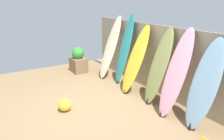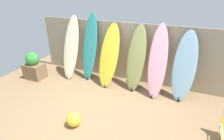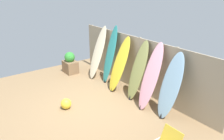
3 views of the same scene
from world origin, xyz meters
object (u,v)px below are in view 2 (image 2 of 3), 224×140
at_px(surfboard_teal_1, 90,48).
at_px(surfboard_yellow_2, 109,56).
at_px(surfboard_olive_3, 136,59).
at_px(surfboard_skyblue_5, 184,67).
at_px(beach_ball, 74,120).
at_px(planter_box, 34,67).
at_px(surfboard_cream_0, 71,48).
at_px(surfboard_pink_4, 158,62).

bearing_deg(surfboard_teal_1, surfboard_yellow_2, -11.37).
relative_size(surfboard_olive_3, surfboard_skyblue_5, 1.03).
relative_size(surfboard_yellow_2, surfboard_olive_3, 0.99).
bearing_deg(beach_ball, surfboard_skyblue_5, 46.23).
bearing_deg(surfboard_skyblue_5, planter_box, -171.00).
bearing_deg(beach_ball, surfboard_teal_1, 110.25).
xyz_separation_m(surfboard_olive_3, surfboard_skyblue_5, (1.27, -0.03, -0.02)).
height_order(surfboard_yellow_2, surfboard_olive_3, surfboard_olive_3).
bearing_deg(beach_ball, planter_box, 150.65).
height_order(surfboard_skyblue_5, beach_ball, surfboard_skyblue_5).
xyz_separation_m(surfboard_teal_1, surfboard_yellow_2, (0.72, -0.15, -0.12)).
height_order(surfboard_teal_1, beach_ball, surfboard_teal_1).
relative_size(surfboard_cream_0, beach_ball, 6.37).
bearing_deg(surfboard_cream_0, surfboard_pink_4, -0.48).
bearing_deg(surfboard_olive_3, surfboard_cream_0, -178.77).
xyz_separation_m(surfboard_teal_1, beach_ball, (0.80, -2.17, -0.86)).
xyz_separation_m(surfboard_teal_1, surfboard_pink_4, (2.13, -0.13, -0.08)).
xyz_separation_m(surfboard_cream_0, surfboard_olive_3, (2.15, 0.05, -0.06)).
distance_m(surfboard_teal_1, surfboard_skyblue_5, 2.80).
height_order(surfboard_cream_0, beach_ball, surfboard_cream_0).
relative_size(surfboard_teal_1, beach_ball, 6.73).
xyz_separation_m(surfboard_cream_0, beach_ball, (1.43, -2.06, -0.81)).
height_order(surfboard_olive_3, surfboard_pink_4, surfboard_pink_4).
distance_m(surfboard_pink_4, surfboard_skyblue_5, 0.67).
bearing_deg(surfboard_pink_4, surfboard_yellow_2, -179.45).
bearing_deg(surfboard_olive_3, surfboard_teal_1, 177.63).
relative_size(surfboard_yellow_2, planter_box, 2.08).
bearing_deg(surfboard_skyblue_5, beach_ball, -133.77).
bearing_deg(surfboard_skyblue_5, surfboard_pink_4, -176.26).
xyz_separation_m(surfboard_yellow_2, surfboard_skyblue_5, (2.07, 0.06, -0.01)).
xyz_separation_m(surfboard_yellow_2, beach_ball, (0.08, -2.02, -0.74)).
bearing_deg(surfboard_yellow_2, planter_box, -164.76).
distance_m(surfboard_olive_3, planter_box, 3.29).
bearing_deg(surfboard_yellow_2, surfboard_skyblue_5, 1.58).
relative_size(surfboard_pink_4, surfboard_skyblue_5, 1.06).
height_order(surfboard_yellow_2, surfboard_pink_4, surfboard_pink_4).
bearing_deg(planter_box, surfboard_pink_4, 9.92).
relative_size(surfboard_cream_0, surfboard_skyblue_5, 1.09).
height_order(surfboard_cream_0, planter_box, surfboard_cream_0).
relative_size(surfboard_olive_3, beach_ball, 5.97).
distance_m(surfboard_cream_0, surfboard_teal_1, 0.64).
bearing_deg(surfboard_pink_4, surfboard_cream_0, 179.52).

